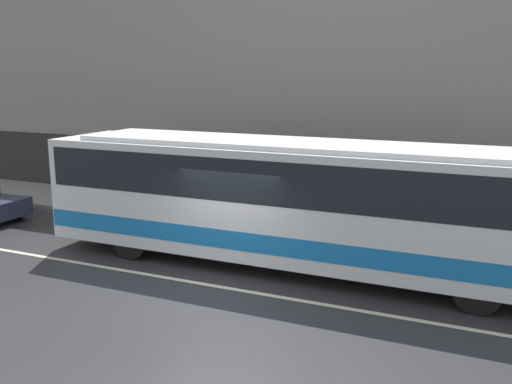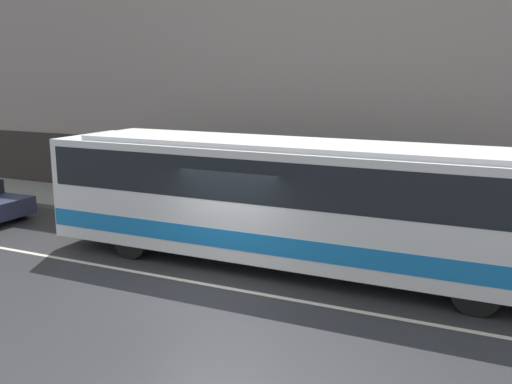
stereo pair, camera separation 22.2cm
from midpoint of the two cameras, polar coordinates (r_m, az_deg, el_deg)
The scene contains 5 objects.
ground_plane at distance 13.03m, azimuth -4.53°, elevation -9.38°, with size 60.00×60.00×0.00m, color #2D2D30.
sidewalk at distance 17.82m, azimuth 4.03°, elevation -3.23°, with size 60.00×3.08×0.15m.
building_facade at distance 18.79m, azimuth 6.03°, elevation 10.73°, with size 60.00×0.35×9.02m.
lane_stripe at distance 13.02m, azimuth -4.53°, elevation -9.36°, with size 54.00×0.14×0.01m.
transit_bus at distance 13.86m, azimuth 2.39°, elevation -0.45°, with size 12.35×2.57×3.11m.
Camera 1 is at (5.77, -10.67, 4.73)m, focal length 40.00 mm.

